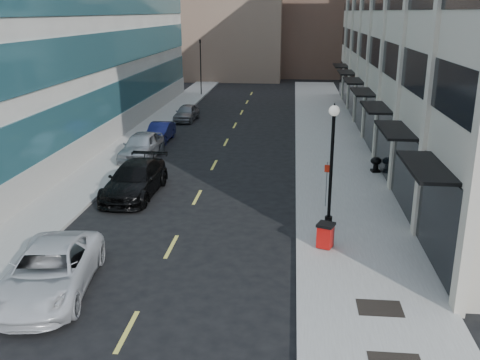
% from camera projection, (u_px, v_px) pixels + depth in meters
% --- Properties ---
extents(sidewalk_right, '(5.00, 80.00, 0.15)m').
position_uv_depth(sidewalk_right, '(337.00, 167.00, 32.16)').
color(sidewalk_right, gray).
rests_on(sidewalk_right, ground).
extents(sidewalk_left, '(3.00, 80.00, 0.15)m').
position_uv_depth(sidewalk_left, '(111.00, 161.00, 33.46)').
color(sidewalk_left, gray).
rests_on(sidewalk_left, ground).
extents(skyline_stone, '(10.00, 14.00, 20.00)m').
position_uv_depth(skyline_stone, '(394.00, 4.00, 71.84)').
color(skyline_stone, '#B9B19C').
rests_on(skyline_stone, ground).
extents(grate_far, '(1.40, 1.00, 0.01)m').
position_uv_depth(grate_far, '(380.00, 308.00, 16.76)').
color(grate_far, black).
rests_on(grate_far, sidewalk_right).
extents(road_centerline, '(0.15, 68.20, 0.01)m').
position_uv_depth(road_centerline, '(206.00, 180.00, 30.03)').
color(road_centerline, '#D8CC4C').
rests_on(road_centerline, ground).
extents(traffic_signal, '(0.66, 0.66, 6.98)m').
position_uv_depth(traffic_signal, '(200.00, 43.00, 58.23)').
color(traffic_signal, black).
rests_on(traffic_signal, ground).
extents(car_white_van, '(3.38, 6.03, 1.59)m').
position_uv_depth(car_white_van, '(49.00, 271.00, 17.74)').
color(car_white_van, silver).
rests_on(car_white_van, ground).
extents(car_black_pickup, '(2.53, 5.84, 1.67)m').
position_uv_depth(car_black_pickup, '(135.00, 180.00, 27.23)').
color(car_black_pickup, black).
rests_on(car_black_pickup, ground).
extents(car_silver_sedan, '(2.18, 5.04, 1.69)m').
position_uv_depth(car_silver_sedan, '(142.00, 146.00, 34.02)').
color(car_silver_sedan, '#9FA3A8').
rests_on(car_silver_sedan, ground).
extents(car_blue_sedan, '(1.49, 4.10, 1.34)m').
position_uv_depth(car_blue_sedan, '(160.00, 132.00, 38.69)').
color(car_blue_sedan, navy).
rests_on(car_blue_sedan, ground).
extents(car_grey_sedan, '(1.90, 4.17, 1.39)m').
position_uv_depth(car_grey_sedan, '(187.00, 113.00, 45.99)').
color(car_grey_sedan, slate).
rests_on(car_grey_sedan, ground).
extents(trash_bin, '(0.81, 0.81, 1.02)m').
position_uv_depth(trash_bin, '(325.00, 235.00, 20.90)').
color(trash_bin, '#AD0E0B').
rests_on(trash_bin, sidewalk_right).
extents(lamppost, '(0.45, 0.45, 5.35)m').
position_uv_depth(lamppost, '(332.00, 155.00, 22.41)').
color(lamppost, black).
rests_on(lamppost, sidewalk_right).
extents(sign_post, '(0.26, 0.09, 2.20)m').
position_uv_depth(sign_post, '(327.00, 178.00, 25.08)').
color(sign_post, slate).
rests_on(sign_post, sidewalk_right).
extents(urn_planter, '(0.63, 0.63, 0.88)m').
position_uv_depth(urn_planter, '(376.00, 163.00, 30.82)').
color(urn_planter, black).
rests_on(urn_planter, sidewalk_right).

